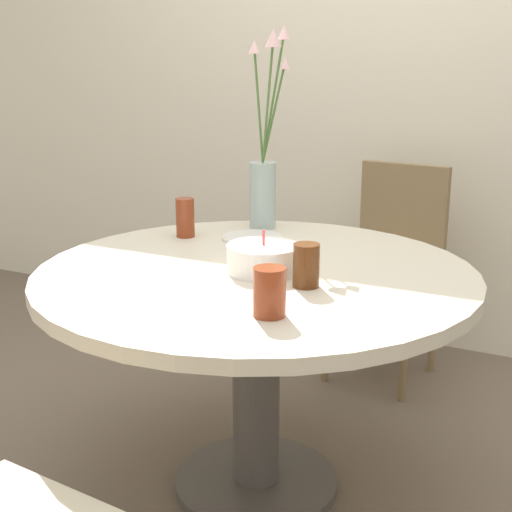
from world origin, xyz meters
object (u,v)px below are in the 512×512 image
Objects in this scene: birthday_cake at (264,258)px; drink_glass_1 at (269,292)px; flower_vase at (264,172)px; drink_glass_2 at (306,265)px; drink_glass_0 at (185,218)px; chair_near_front at (392,260)px; side_plate at (252,238)px.

birthday_cake reaches higher than drink_glass_1.
drink_glass_2 is (0.40, -0.56, -0.14)m from flower_vase.
drink_glass_2 is at bearing -29.28° from drink_glass_0.
birthday_cake reaches higher than drink_glass_2.
drink_glass_2 is (0.16, -0.07, 0.02)m from birthday_cake.
drink_glass_2 is (0.08, -1.13, 0.28)m from chair_near_front.
side_plate is 1.53× the size of drink_glass_0.
birthday_cake is at bearing 118.13° from drink_glass_1.
flower_vase is (-0.24, 0.49, 0.16)m from birthday_cake.
chair_near_front reaches higher than birthday_cake.
flower_vase is 0.70m from drink_glass_2.
drink_glass_1 is (0.41, -0.81, -0.14)m from flower_vase.
birthday_cake is 0.36m from drink_glass_1.
birthday_cake is 1.03× the size of side_plate.
birthday_cake is at bearing -58.36° from side_plate.
birthday_cake is 1.79× the size of drink_glass_2.
drink_glass_1 is at bearing -87.77° from drink_glass_2.
chair_near_front reaches higher than drink_glass_1.
chair_near_front is at bearing 93.81° from drink_glass_2.
chair_near_front is 0.78m from flower_vase.
flower_vase is at bearing 115.63° from birthday_cake.
flower_vase is 5.20× the size of drink_glass_0.
chair_near_front is at bearing 68.42° from side_plate.
drink_glass_0 is (-0.42, 0.26, 0.03)m from birthday_cake.
birthday_cake is (-0.09, -1.06, 0.26)m from chair_near_front.
side_plate is (0.03, -0.16, -0.20)m from flower_vase.
birthday_cake is 1.58× the size of drink_glass_0.
drink_glass_0 reaches higher than drink_glass_2.
drink_glass_0 reaches higher than side_plate.
flower_vase reaches higher than birthday_cake.
drink_glass_1 is (0.37, -0.65, 0.05)m from side_plate.
chair_near_front is 1.16m from drink_glass_2.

